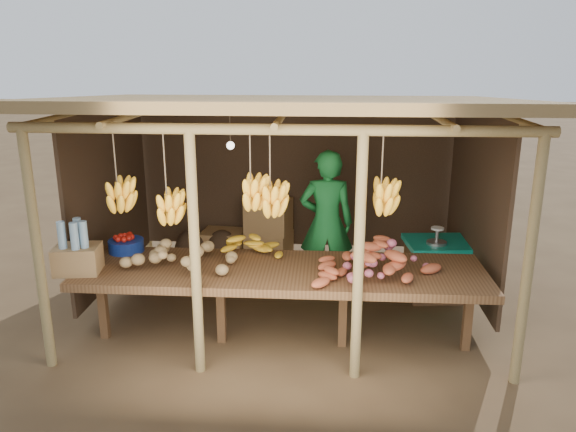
{
  "coord_description": "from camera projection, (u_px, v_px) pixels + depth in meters",
  "views": [
    {
      "loc": [
        0.4,
        -5.97,
        2.77
      ],
      "look_at": [
        0.0,
        0.0,
        1.05
      ],
      "focal_mm": 35.0,
      "sensor_mm": 36.0,
      "label": 1
    }
  ],
  "objects": [
    {
      "name": "ground",
      "position": [
        288.0,
        303.0,
        6.52
      ],
      "size": [
        60.0,
        60.0,
        0.0
      ],
      "primitive_type": "plane",
      "color": "brown",
      "rests_on": "ground"
    },
    {
      "name": "stall_structure",
      "position": [
        283.0,
        141.0,
        5.88
      ],
      "size": [
        4.7,
        3.5,
        2.43
      ],
      "color": "#977F4E",
      "rests_on": "ground"
    },
    {
      "name": "counter",
      "position": [
        281.0,
        274.0,
        5.4
      ],
      "size": [
        3.9,
        1.05,
        0.8
      ],
      "color": "brown",
      "rests_on": "ground"
    },
    {
      "name": "potato_heap",
      "position": [
        179.0,
        248.0,
        5.38
      ],
      "size": [
        1.2,
        0.87,
        0.37
      ],
      "primitive_type": null,
      "rotation": [
        0.0,
        0.0,
        -0.21
      ],
      "color": "#A18353",
      "rests_on": "counter"
    },
    {
      "name": "sweet_potato_heap",
      "position": [
        377.0,
        257.0,
        5.15
      ],
      "size": [
        1.2,
        0.94,
        0.36
      ],
      "primitive_type": null,
      "rotation": [
        0.0,
        0.0,
        0.33
      ],
      "color": "#B9532F",
      "rests_on": "counter"
    },
    {
      "name": "onion_heap",
      "position": [
        387.0,
        259.0,
        5.11
      ],
      "size": [
        0.89,
        0.62,
        0.36
      ],
      "primitive_type": null,
      "rotation": [
        0.0,
        0.0,
        0.16
      ],
      "color": "#C35E75",
      "rests_on": "counter"
    },
    {
      "name": "banana_pile",
      "position": [
        252.0,
        236.0,
        5.78
      ],
      "size": [
        0.66,
        0.47,
        0.35
      ],
      "primitive_type": null,
      "rotation": [
        0.0,
        0.0,
        -0.19
      ],
      "color": "yellow",
      "rests_on": "counter"
    },
    {
      "name": "tomato_basin",
      "position": [
        126.0,
        244.0,
        5.83
      ],
      "size": [
        0.36,
        0.36,
        0.19
      ],
      "rotation": [
        0.0,
        0.0,
        -0.2
      ],
      "color": "navy",
      "rests_on": "counter"
    },
    {
      "name": "bottle_box",
      "position": [
        77.0,
        252.0,
        5.24
      ],
      "size": [
        0.45,
        0.38,
        0.51
      ],
      "color": "#9E7647",
      "rests_on": "counter"
    },
    {
      "name": "vendor",
      "position": [
        326.0,
        223.0,
        6.58
      ],
      "size": [
        0.65,
        0.44,
        1.74
      ],
      "primitive_type": "imported",
      "rotation": [
        0.0,
        0.0,
        3.18
      ],
      "color": "#1A7632",
      "rests_on": "ground"
    },
    {
      "name": "tarp_crate",
      "position": [
        437.0,
        267.0,
        6.61
      ],
      "size": [
        0.81,
        0.71,
        0.89
      ],
      "color": "brown",
      "rests_on": "ground"
    },
    {
      "name": "carton_stack",
      "position": [
        254.0,
        237.0,
        7.6
      ],
      "size": [
        1.26,
        0.55,
        0.9
      ],
      "color": "#9E7647",
      "rests_on": "ground"
    },
    {
      "name": "burlap_sacks",
      "position": [
        207.0,
        248.0,
        7.54
      ],
      "size": [
        0.88,
        0.46,
        0.62
      ],
      "color": "#412D1E",
      "rests_on": "ground"
    }
  ]
}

